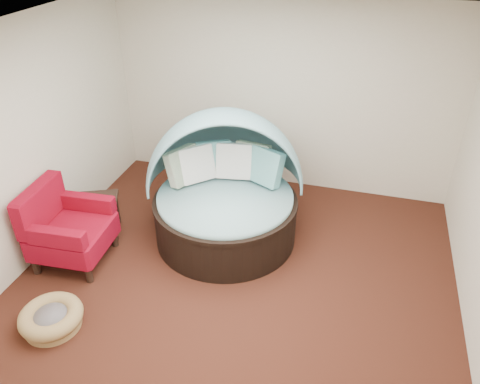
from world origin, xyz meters
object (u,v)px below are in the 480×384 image
(side_table, at_px, (98,212))
(canopy_daybed, at_px, (225,182))
(pet_basket, at_px, (51,318))
(red_armchair, at_px, (66,228))

(side_table, bearing_deg, canopy_daybed, 15.97)
(pet_basket, bearing_deg, canopy_daybed, 58.94)
(side_table, bearing_deg, pet_basket, -77.31)
(red_armchair, xyz_separation_m, side_table, (0.06, 0.58, -0.14))
(side_table, bearing_deg, red_armchair, -96.39)
(canopy_daybed, xyz_separation_m, pet_basket, (-1.25, -2.07, -0.66))
(canopy_daybed, height_order, pet_basket, canopy_daybed)
(pet_basket, relative_size, side_table, 1.00)
(red_armchair, bearing_deg, pet_basket, -71.26)
(canopy_daybed, relative_size, red_armchair, 2.33)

